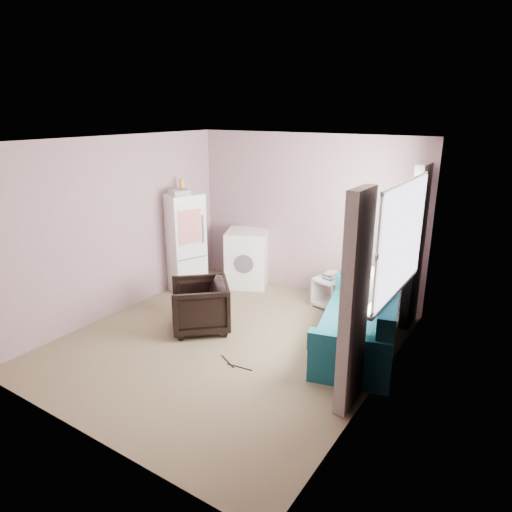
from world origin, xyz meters
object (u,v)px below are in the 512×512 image
(fridge, at_px, (184,241))
(washing_machine, at_px, (247,257))
(side_table, at_px, (330,290))
(sofa, at_px, (364,326))
(armchair, at_px, (200,303))

(fridge, xyz_separation_m, washing_machine, (0.76, 0.68, -0.31))
(side_table, relative_size, sofa, 0.26)
(washing_machine, relative_size, side_table, 1.70)
(washing_machine, bearing_deg, fridge, -162.85)
(armchair, distance_m, washing_machine, 1.77)
(side_table, xyz_separation_m, sofa, (0.88, -0.97, 0.06))
(sofa, bearing_deg, armchair, -175.76)
(fridge, bearing_deg, washing_machine, 63.54)
(sofa, bearing_deg, side_table, 118.25)
(armchair, distance_m, fridge, 1.62)
(fridge, relative_size, washing_machine, 1.92)
(fridge, relative_size, side_table, 3.26)
(sofa, bearing_deg, fridge, 159.27)
(armchair, height_order, washing_machine, washing_machine)
(washing_machine, bearing_deg, armchair, -101.50)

